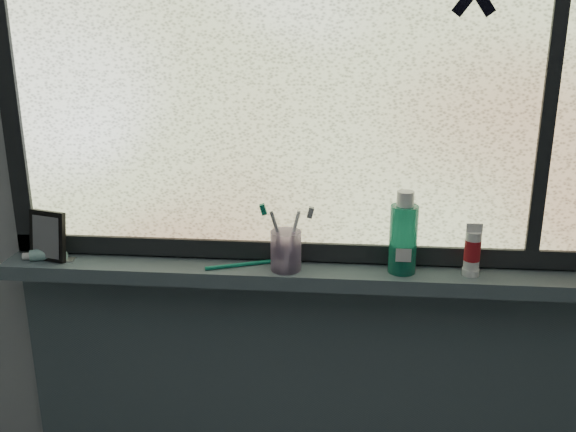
% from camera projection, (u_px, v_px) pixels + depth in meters
% --- Properties ---
extents(wall_back, '(3.00, 0.01, 2.50)m').
position_uv_depth(wall_back, '(304.00, 177.00, 1.71)').
color(wall_back, '#9EA3A8').
rests_on(wall_back, ground).
extents(windowsill, '(1.62, 0.14, 0.04)m').
position_uv_depth(windowsill, '(301.00, 274.00, 1.71)').
color(windowsill, '#485860').
rests_on(windowsill, wall_back).
extents(sill_apron, '(1.62, 0.02, 0.98)m').
position_uv_depth(sill_apron, '(302.00, 424.00, 1.92)').
color(sill_apron, '#485860').
rests_on(sill_apron, floor).
extents(window_pane, '(1.50, 0.01, 1.00)m').
position_uv_depth(window_pane, '(304.00, 70.00, 1.60)').
color(window_pane, silver).
rests_on(window_pane, wall_back).
extents(frame_bottom, '(1.60, 0.03, 0.05)m').
position_uv_depth(frame_bottom, '(303.00, 250.00, 1.74)').
color(frame_bottom, black).
rests_on(frame_bottom, windowsill).
extents(frame_left, '(0.05, 0.03, 1.10)m').
position_uv_depth(frame_left, '(7.00, 68.00, 1.66)').
color(frame_left, black).
rests_on(frame_left, wall_back).
extents(frame_mullion, '(0.03, 0.03, 1.00)m').
position_uv_depth(frame_mullion, '(553.00, 72.00, 1.54)').
color(frame_mullion, black).
rests_on(frame_mullion, wall_back).
extents(vanity_mirror, '(0.12, 0.08, 0.14)m').
position_uv_depth(vanity_mirror, '(48.00, 236.00, 1.74)').
color(vanity_mirror, black).
rests_on(vanity_mirror, windowsill).
extents(toothpaste_tube, '(0.17, 0.08, 0.03)m').
position_uv_depth(toothpaste_tube, '(47.00, 255.00, 1.75)').
color(toothpaste_tube, white).
rests_on(toothpaste_tube, windowsill).
extents(toothbrush_cup, '(0.09, 0.09, 0.11)m').
position_uv_depth(toothbrush_cup, '(286.00, 251.00, 1.67)').
color(toothbrush_cup, '#AF91BF').
rests_on(toothbrush_cup, windowsill).
extents(toothbrush_lying, '(0.23, 0.11, 0.02)m').
position_uv_depth(toothbrush_lying, '(241.00, 264.00, 1.71)').
color(toothbrush_lying, '#0D775B').
rests_on(toothbrush_lying, windowsill).
extents(mouthwash_bottle, '(0.08, 0.08, 0.18)m').
position_uv_depth(mouthwash_bottle, '(403.00, 232.00, 1.64)').
color(mouthwash_bottle, '#1B8D6D').
rests_on(mouthwash_bottle, windowsill).
extents(cream_tube, '(0.05, 0.05, 0.10)m').
position_uv_depth(cream_tube, '(473.00, 248.00, 1.63)').
color(cream_tube, silver).
rests_on(cream_tube, windowsill).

